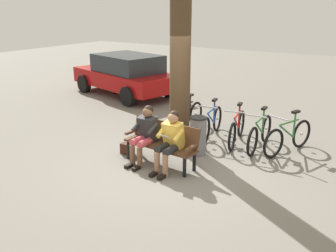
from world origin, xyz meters
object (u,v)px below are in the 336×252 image
(bicycle_black, at_px, (288,137))
(bicycle_green, at_px, (212,123))
(person_reading, at_px, (170,139))
(tree_trunk, at_px, (180,58))
(bicycle_red, at_px, (260,134))
(parked_car, at_px, (126,74))
(person_companion, at_px, (145,132))
(handbag, at_px, (127,149))
(bicycle_silver, at_px, (186,117))
(litter_bin, at_px, (198,136))
(bicycle_purple, at_px, (237,129))
(bench, at_px, (163,140))

(bicycle_black, xyz_separation_m, bicycle_green, (1.85, 0.00, 0.00))
(person_reading, bearing_deg, tree_trunk, -61.95)
(person_reading, xyz_separation_m, bicycle_black, (-1.72, -2.15, -0.31))
(bicycle_red, bearing_deg, parked_car, -114.56)
(tree_trunk, relative_size, parked_car, 0.90)
(person_reading, bearing_deg, person_companion, -0.05)
(person_reading, xyz_separation_m, handbag, (1.23, -0.19, -0.54))
(bicycle_black, distance_m, bicycle_red, 0.61)
(bicycle_red, distance_m, bicycle_green, 1.25)
(tree_trunk, xyz_separation_m, bicycle_red, (-1.67, -0.75, -1.67))
(bicycle_green, bearing_deg, bicycle_silver, -106.71)
(person_reading, xyz_separation_m, bicycle_silver, (0.91, -2.25, -0.31))
(handbag, distance_m, litter_bin, 1.58)
(bicycle_purple, bearing_deg, bicycle_red, 74.76)
(bicycle_red, distance_m, bicycle_purple, 0.57)
(bench, height_order, handbag, bench)
(bicycle_green, bearing_deg, parked_car, -126.66)
(bicycle_black, distance_m, parked_car, 6.90)
(bicycle_green, relative_size, parked_car, 0.37)
(litter_bin, xyz_separation_m, bicycle_red, (-1.04, -1.03, -0.07))
(handbag, xyz_separation_m, bicycle_black, (-2.95, -1.96, 0.24))
(tree_trunk, height_order, bicycle_green, tree_trunk)
(bicycle_black, xyz_separation_m, bicycle_purple, (1.18, 0.05, 0.00))
(handbag, bearing_deg, parked_car, -51.33)
(handbag, relative_size, tree_trunk, 0.07)
(bicycle_black, distance_m, bicycle_purple, 1.18)
(litter_bin, distance_m, bicycle_purple, 1.18)
(bicycle_black, xyz_separation_m, bicycle_silver, (2.63, -0.11, 0.00))
(bicycle_red, relative_size, bicycle_green, 1.01)
(tree_trunk, bearing_deg, person_companion, 86.58)
(litter_bin, height_order, parked_car, parked_car)
(bicycle_purple, xyz_separation_m, bicycle_green, (0.68, -0.05, 0.00))
(handbag, xyz_separation_m, parked_car, (3.51, -4.38, 0.65))
(litter_bin, distance_m, bicycle_red, 1.46)
(person_companion, relative_size, tree_trunk, 0.30)
(bicycle_green, bearing_deg, person_reading, -5.21)
(handbag, relative_size, litter_bin, 0.35)
(handbag, bearing_deg, bicycle_purple, -132.70)
(bicycle_red, xyz_separation_m, bicycle_silver, (2.02, -0.20, 0.00))
(bicycle_purple, bearing_deg, bicycle_green, -104.06)
(litter_bin, relative_size, parked_car, 0.19)
(litter_bin, bearing_deg, bicycle_silver, -51.29)
(bench, bearing_deg, bicycle_silver, -68.91)
(bench, relative_size, tree_trunk, 0.40)
(handbag, height_order, tree_trunk, tree_trunk)
(bicycle_silver, relative_size, parked_car, 0.37)
(handbag, xyz_separation_m, bicycle_silver, (-0.32, -2.07, 0.24))
(tree_trunk, relative_size, bicycle_silver, 2.41)
(person_companion, relative_size, handbag, 4.00)
(bench, bearing_deg, bicycle_purple, -109.11)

